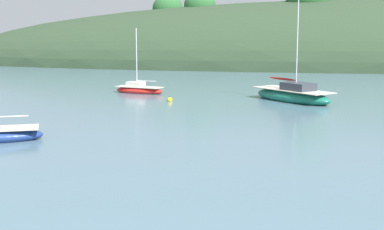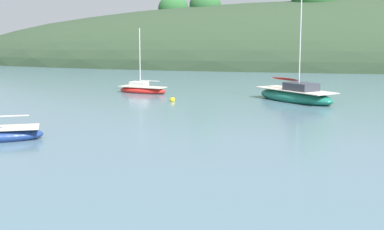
# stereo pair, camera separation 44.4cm
# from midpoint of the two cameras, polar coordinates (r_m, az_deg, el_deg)

# --- Properties ---
(sailboat_navy_dinghy) EXTENTS (7.29, 7.71, 10.88)m
(sailboat_navy_dinghy) POSITION_cam_midpoint_polar(r_m,az_deg,el_deg) (46.61, 10.82, 1.97)
(sailboat_navy_dinghy) COLOR #196B56
(sailboat_navy_dinghy) RESTS_ON ground
(sailboat_black_sloop) EXTENTS (5.08, 3.07, 6.12)m
(sailboat_black_sloop) POSITION_cam_midpoint_polar(r_m,az_deg,el_deg) (51.85, -4.87, 2.62)
(sailboat_black_sloop) COLOR red
(sailboat_black_sloop) RESTS_ON ground
(mooring_buoy_outer) EXTENTS (0.44, 0.44, 0.54)m
(mooring_buoy_outer) POSITION_cam_midpoint_polar(r_m,az_deg,el_deg) (45.77, -1.74, 1.56)
(mooring_buoy_outer) COLOR yellow
(mooring_buoy_outer) RESTS_ON ground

